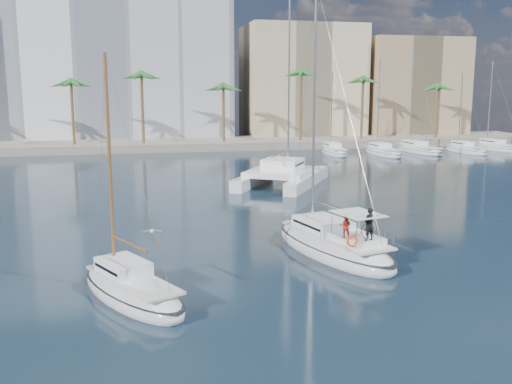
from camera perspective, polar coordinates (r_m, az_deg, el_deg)
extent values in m
plane|color=black|center=(31.41, 3.00, -6.64)|extent=(160.00, 160.00, 0.00)
cube|color=gray|center=(90.72, -7.30, 4.80)|extent=(120.00, 14.00, 1.20)
cube|color=white|center=(102.15, -14.99, 12.67)|extent=(42.00, 16.00, 28.00)
cube|color=beige|center=(103.42, 4.56, 10.73)|extent=(20.00, 14.00, 20.00)
cube|color=tan|center=(109.11, 15.12, 9.86)|extent=(18.00, 12.00, 18.00)
cylinder|color=brown|center=(86.42, -7.12, 7.63)|extent=(0.44, 0.44, 10.50)
sphere|color=#266826|center=(86.35, -7.20, 11.11)|extent=(3.60, 3.60, 3.60)
cylinder|color=brown|center=(95.77, 13.77, 7.67)|extent=(0.44, 0.44, 10.50)
sphere|color=#266826|center=(95.70, 13.90, 10.80)|extent=(3.60, 3.60, 3.60)
ellipsoid|color=silver|center=(32.49, 7.65, -5.56)|extent=(5.70, 10.91, 2.16)
ellipsoid|color=black|center=(32.41, 7.67, -5.03)|extent=(5.75, 11.02, 0.18)
cube|color=silver|center=(32.12, 7.89, -4.24)|extent=(4.15, 8.15, 0.12)
cube|color=white|center=(33.00, 6.74, -3.17)|extent=(2.98, 3.84, 0.60)
cube|color=black|center=(33.00, 6.74, -3.14)|extent=(2.90, 3.46, 0.14)
cylinder|color=#B7BABF|center=(33.14, 5.84, 8.32)|extent=(0.15, 0.15, 13.66)
cylinder|color=#B7BABF|center=(32.01, 7.65, -1.41)|extent=(1.11, 4.11, 0.11)
cube|color=white|center=(30.47, 10.01, -4.62)|extent=(2.54, 3.00, 0.36)
cube|color=silver|center=(30.08, 10.20, -2.14)|extent=(2.54, 3.00, 0.04)
torus|color=silver|center=(29.53, 11.19, -3.80)|extent=(0.94, 0.28, 0.96)
torus|color=#F8450D|center=(28.56, 9.62, -4.86)|extent=(0.66, 0.34, 0.64)
imported|color=black|center=(29.34, 11.24, -3.17)|extent=(0.73, 0.61, 1.70)
imported|color=#A52619|center=(29.75, 8.92, -3.39)|extent=(0.73, 0.66, 1.22)
ellipsoid|color=silver|center=(26.02, -12.29, -9.89)|extent=(5.74, 8.07, 1.83)
ellipsoid|color=black|center=(25.93, -12.31, -9.34)|extent=(5.80, 8.15, 0.18)
cube|color=silver|center=(25.66, -12.19, -8.52)|extent=(4.22, 6.01, 0.12)
cube|color=white|center=(26.32, -13.13, -7.26)|extent=(2.63, 3.02, 0.60)
cube|color=black|center=(26.31, -13.14, -7.22)|extent=(2.51, 2.77, 0.14)
cylinder|color=brown|center=(26.15, -14.42, 2.74)|extent=(0.15, 0.15, 9.65)
cylinder|color=brown|center=(25.40, -12.56, -5.05)|extent=(1.53, 2.86, 0.11)
cube|color=silver|center=(56.08, 0.23, 1.48)|extent=(7.56, 11.16, 1.10)
cube|color=silver|center=(54.66, 5.19, 1.20)|extent=(7.56, 11.16, 1.10)
cube|color=white|center=(54.62, 2.50, 2.02)|extent=(8.35, 8.74, 0.50)
cube|color=white|center=(55.11, 2.69, 2.83)|extent=(4.86, 4.96, 1.00)
cube|color=black|center=(55.10, 2.69, 2.88)|extent=(4.61, 4.55, 0.18)
cylinder|color=#B7BABF|center=(56.43, 3.31, 10.90)|extent=(0.18, 0.18, 16.53)
ellipsoid|color=silver|center=(36.54, -10.36, -3.87)|extent=(0.24, 0.47, 0.22)
sphere|color=silver|center=(36.76, -10.37, -3.76)|extent=(0.12, 0.12, 0.12)
cube|color=gray|center=(36.53, -10.88, -3.85)|extent=(0.54, 0.19, 0.13)
cube|color=gray|center=(36.55, -9.83, -3.81)|extent=(0.54, 0.19, 0.13)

